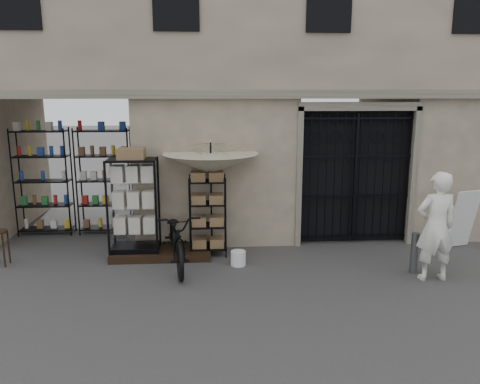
{
  "coord_description": "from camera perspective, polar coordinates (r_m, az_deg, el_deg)",
  "views": [
    {
      "loc": [
        -1.42,
        -7.64,
        3.3
      ],
      "look_at": [
        -0.8,
        1.4,
        1.35
      ],
      "focal_mm": 35.0,
      "sensor_mm": 36.0,
      "label": 1
    }
  ],
  "objects": [
    {
      "name": "main_building",
      "position": [
        11.79,
        3.17,
        17.96
      ],
      "size": [
        14.0,
        4.0,
        9.0
      ],
      "primitive_type": "cube",
      "color": "tan",
      "rests_on": "ground"
    },
    {
      "name": "wire_rack",
      "position": [
        9.58,
        -3.95,
        -3.0
      ],
      "size": [
        0.85,
        0.72,
        1.64
      ],
      "rotation": [
        0.0,
        0.0,
        -0.34
      ],
      "color": "black",
      "rests_on": "ground"
    },
    {
      "name": "step_platform",
      "position": [
        9.79,
        -9.52,
        -7.26
      ],
      "size": [
        2.0,
        0.9,
        0.15
      ],
      "primitive_type": "cube",
      "color": "black",
      "rests_on": "ground"
    },
    {
      "name": "wooden_stool",
      "position": [
        10.18,
        -27.23,
        -6.02
      ],
      "size": [
        0.36,
        0.36,
        0.69
      ],
      "rotation": [
        0.0,
        0.0,
        0.09
      ],
      "color": "black",
      "rests_on": "ground"
    },
    {
      "name": "shopkeeper",
      "position": [
        9.23,
        22.26,
        -9.76
      ],
      "size": [
        0.8,
        1.99,
        0.47
      ],
      "primitive_type": "imported",
      "rotation": [
        0.0,
        0.0,
        3.19
      ],
      "color": "white",
      "rests_on": "ground"
    },
    {
      "name": "iron_gate",
      "position": [
        10.57,
        13.6,
        1.99
      ],
      "size": [
        2.5,
        0.21,
        3.0
      ],
      "color": "black",
      "rests_on": "ground"
    },
    {
      "name": "ground",
      "position": [
        8.44,
        6.19,
        -10.94
      ],
      "size": [
        80.0,
        80.0,
        0.0
      ],
      "primitive_type": "plane",
      "color": "black",
      "rests_on": "ground"
    },
    {
      "name": "display_cabinet",
      "position": [
        9.56,
        -12.81,
        -2.16
      ],
      "size": [
        1.04,
        0.78,
        2.02
      ],
      "rotation": [
        0.0,
        0.0,
        -0.24
      ],
      "color": "black",
      "rests_on": "step_platform"
    },
    {
      "name": "white_bucket",
      "position": [
        9.15,
        -0.22,
        -8.07
      ],
      "size": [
        0.35,
        0.35,
        0.28
      ],
      "primitive_type": "cylinder",
      "rotation": [
        0.0,
        0.0,
        -0.25
      ],
      "color": "white",
      "rests_on": "ground"
    },
    {
      "name": "easel_sign",
      "position": [
        11.12,
        24.86,
        -2.74
      ],
      "size": [
        0.76,
        0.82,
        1.27
      ],
      "rotation": [
        0.0,
        0.0,
        0.25
      ],
      "color": "silver",
      "rests_on": "ground"
    },
    {
      "name": "market_umbrella",
      "position": [
        9.48,
        -3.59,
        4.15
      ],
      "size": [
        1.91,
        1.94,
        2.76
      ],
      "rotation": [
        0.0,
        0.0,
        -0.14
      ],
      "color": "black",
      "rests_on": "ground"
    },
    {
      "name": "shop_recess",
      "position": [
        11.04,
        -20.08,
        2.01
      ],
      "size": [
        3.0,
        1.7,
        3.0
      ],
      "primitive_type": "cube",
      "color": "black",
      "rests_on": "ground"
    },
    {
      "name": "shop_shelving",
      "position": [
        11.57,
        -19.56,
        1.22
      ],
      "size": [
        2.7,
        0.5,
        2.5
      ],
      "primitive_type": "cube",
      "color": "black",
      "rests_on": "ground"
    },
    {
      "name": "bicycle",
      "position": [
        9.19,
        -7.61,
        -9.0
      ],
      "size": [
        0.93,
        1.24,
        2.16
      ],
      "primitive_type": "imported",
      "rotation": [
        0.0,
        0.0,
        0.16
      ],
      "color": "black",
      "rests_on": "ground"
    },
    {
      "name": "steel_bollard",
      "position": [
        9.28,
        20.49,
        -6.97
      ],
      "size": [
        0.18,
        0.18,
        0.77
      ],
      "primitive_type": "cylinder",
      "rotation": [
        0.0,
        0.0,
        -0.34
      ],
      "color": "slate",
      "rests_on": "ground"
    }
  ]
}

